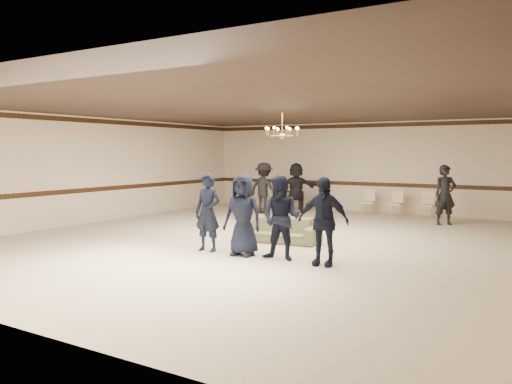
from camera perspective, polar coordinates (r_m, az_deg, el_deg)
room at (r=12.44m, az=0.72°, el=1.97°), size 12.01×14.01×3.21m
chair_rail at (r=18.81m, az=11.62°, el=0.90°), size 12.00×0.02×0.14m
crown_molding at (r=18.80m, az=11.72°, el=7.24°), size 12.00×0.02×0.14m
chandelier at (r=13.32m, az=2.94°, el=7.62°), size 0.94×0.94×0.89m
boy_a at (r=11.12m, az=-5.37°, el=-2.28°), size 0.64×0.44×1.68m
boy_b at (r=10.61m, az=-1.47°, el=-2.58°), size 0.88×0.63×1.68m
boy_c at (r=10.15m, az=2.81°, el=-2.91°), size 0.86×0.69×1.68m
boy_d at (r=9.76m, az=7.46°, el=-3.24°), size 1.02×0.51×1.68m
settee at (r=12.27m, az=2.48°, el=-4.23°), size 2.06×1.00×0.58m
adult_left at (r=17.90m, az=0.89°, el=0.44°), size 1.20×0.76×1.77m
adult_mid at (r=18.09m, az=4.47°, el=0.47°), size 1.69×1.25×1.77m
adult_right at (r=16.04m, az=20.27°, el=-0.31°), size 0.77×0.72×1.77m
banquet_chair_left at (r=18.05m, az=12.29°, el=-1.10°), size 0.45×0.45×0.85m
banquet_chair_mid at (r=17.75m, az=15.34°, el=-1.25°), size 0.43×0.43×0.85m
banquet_chair_right at (r=17.50m, az=18.49°, el=-1.40°), size 0.41×0.41×0.85m
console_table at (r=19.42m, az=4.08°, el=-0.88°), size 0.83×0.42×0.67m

